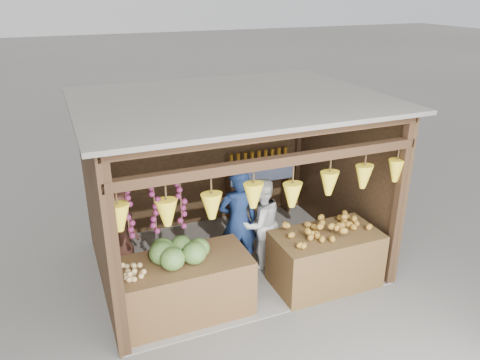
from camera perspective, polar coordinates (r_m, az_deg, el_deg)
name	(u,v)px	position (r m, az deg, el deg)	size (l,w,h in m)	color
ground	(232,261)	(7.68, -0.97, -9.79)	(80.00, 80.00, 0.00)	#514F49
stall_structure	(230,166)	(6.88, -1.19, 1.77)	(4.30, 3.30, 2.66)	slate
back_shelf	(259,174)	(8.70, 2.34, 0.73)	(1.25, 0.32, 1.32)	#382314
counter_left	(186,287)	(6.41, -6.62, -12.83)	(1.70, 0.85, 0.82)	#50371A
counter_right	(325,259)	(7.05, 10.33, -9.43)	(1.54, 0.85, 0.83)	#4B3219
stool	(124,267)	(7.46, -13.92, -10.26)	(0.32, 0.32, 0.30)	black
man_standing	(238,221)	(7.06, -0.21, -5.08)	(0.61, 0.40, 1.67)	#14244B
woman_standing	(261,224)	(7.21, 2.52, -5.34)	(0.71, 0.56, 1.47)	silver
vendor_seated	(120,226)	(7.11, -14.45, -5.45)	(0.55, 0.36, 1.12)	#502B20
melon_pile	(179,250)	(6.11, -7.44, -8.40)	(1.00, 0.50, 0.32)	#1E4A13
tanfruit_pile	(134,270)	(5.98, -12.80, -10.64)	(0.34, 0.40, 0.13)	tan
mango_pile	(329,226)	(6.82, 10.85, -5.58)	(1.40, 0.64, 0.22)	#C5501A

